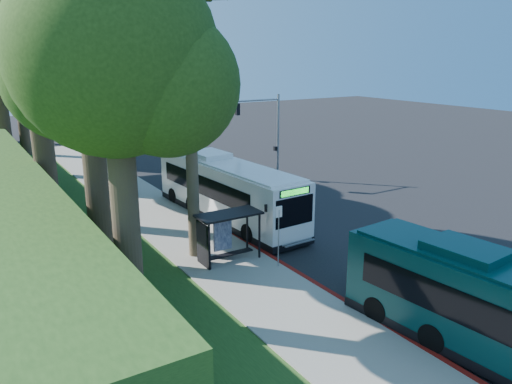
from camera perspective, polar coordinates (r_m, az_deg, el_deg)
ground at (r=31.36m, az=5.53°, el=-3.36°), size 140.00×140.00×0.00m
sidewalk at (r=27.75m, az=-6.61°, el=-5.81°), size 4.50×70.00×0.12m
red_curb at (r=25.57m, az=2.02°, el=-7.62°), size 0.25×30.00×0.13m
grass_verge at (r=30.64m, az=-20.43°, el=-4.70°), size 8.00×70.00×0.06m
bus_shelter at (r=24.76m, az=-3.77°, el=-4.10°), size 3.20×1.51×2.55m
stop_sign_pole at (r=23.85m, az=2.61°, el=-4.15°), size 0.35×0.06×3.17m
traffic_signal_pole at (r=40.44m, az=1.34°, el=7.43°), size 4.10×0.30×7.00m
palm_tree at (r=24.24m, az=-7.98°, el=20.76°), size 4.20×4.20×14.40m
tree_0 at (r=24.18m, az=-18.95°, el=17.32°), size 8.40×8.00×15.70m
tree_1 at (r=31.92m, az=-24.56°, el=18.91°), size 10.50×10.00×18.26m
tree_2 at (r=39.95m, az=-23.71°, el=14.79°), size 8.82×8.40×15.12m
tree_4 at (r=55.87m, az=-25.74°, el=13.65°), size 8.40×8.00×14.14m
tree_5 at (r=63.94m, az=-25.66°, el=13.02°), size 7.35×7.00×12.86m
tree_6 at (r=18.24m, az=-15.57°, el=13.72°), size 7.56×7.20×13.74m
white_bus at (r=31.33m, az=-3.43°, el=0.37°), size 3.57×13.44×3.96m
pickup at (r=37.17m, az=0.64°, el=0.81°), size 3.24×5.20×1.34m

